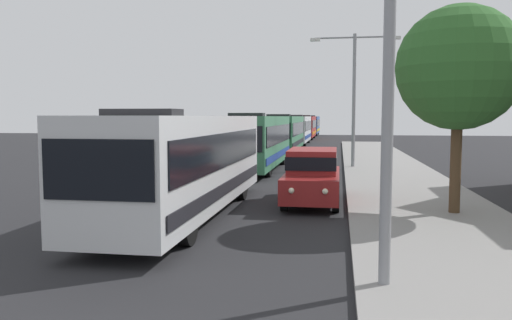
% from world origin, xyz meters
% --- Properties ---
extents(bus_lead, '(2.58, 11.47, 3.21)m').
position_xyz_m(bus_lead, '(-1.30, 10.49, 1.69)').
color(bus_lead, silver).
rests_on(bus_lead, ground_plane).
extents(bus_second_in_line, '(2.58, 11.48, 3.21)m').
position_xyz_m(bus_second_in_line, '(-1.30, 24.10, 1.69)').
color(bus_second_in_line, '#33724C').
rests_on(bus_second_in_line, ground_plane).
extents(bus_middle, '(2.58, 11.69, 3.21)m').
position_xyz_m(bus_middle, '(-1.30, 37.57, 1.69)').
color(bus_middle, '#33724C').
rests_on(bus_middle, ground_plane).
extents(bus_fourth_in_line, '(2.58, 11.21, 3.21)m').
position_xyz_m(bus_fourth_in_line, '(-1.30, 50.91, 1.69)').
color(bus_fourth_in_line, silver).
rests_on(bus_fourth_in_line, ground_plane).
extents(bus_rear, '(2.58, 10.48, 3.21)m').
position_xyz_m(bus_rear, '(-1.30, 64.14, 1.69)').
color(bus_rear, maroon).
rests_on(bus_rear, ground_plane).
extents(bus_tail_end, '(2.58, 11.16, 3.21)m').
position_xyz_m(bus_tail_end, '(-1.30, 77.61, 1.69)').
color(bus_tail_end, '#284C8C').
rests_on(bus_tail_end, ground_plane).
extents(white_suv, '(1.86, 4.87, 1.90)m').
position_xyz_m(white_suv, '(2.40, 13.24, 1.03)').
color(white_suv, maroon).
rests_on(white_suv, ground_plane).
extents(streetlamp_mid, '(5.04, 0.28, 7.56)m').
position_xyz_m(streetlamp_mid, '(4.10, 25.35, 4.78)').
color(streetlamp_mid, gray).
rests_on(streetlamp_mid, sidewalk).
extents(roadside_tree, '(3.67, 3.67, 6.15)m').
position_xyz_m(roadside_tree, '(6.75, 11.49, 4.45)').
color(roadside_tree, '#4C3823').
rests_on(roadside_tree, sidewalk).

